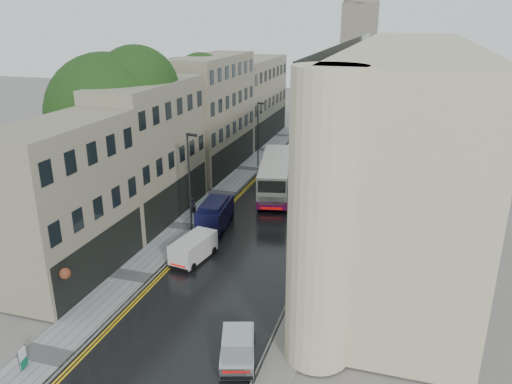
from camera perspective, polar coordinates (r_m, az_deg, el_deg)
The scene contains 16 objects.
road at distance 45.68m, azimuth 3.02°, elevation -0.94°, with size 9.00×85.00×0.02m, color black.
left_sidewalk at distance 47.30m, azimuth -3.86°, elevation -0.16°, with size 2.70×85.00×0.12m, color gray.
right_sidewalk at distance 44.77m, azimuth 9.75°, elevation -1.57°, with size 1.80×85.00×0.12m, color slate.
old_shop_row at distance 49.24m, azimuth -6.95°, elevation 7.73°, with size 4.50×56.00×12.00m, color gray, non-canonical shape.
modern_block at distance 41.07m, azimuth 16.84°, elevation 6.08°, with size 8.00×40.00×14.00m, color #BEAC8D, non-canonical shape.
tree_near at distance 41.88m, azimuth -16.37°, elevation 6.30°, with size 10.56×10.56×13.89m, color black, non-canonical shape.
tree_far at distance 53.00m, azimuth -8.41°, elevation 8.76°, with size 9.24×9.24×12.46m, color black, non-canonical shape.
cream_bus at distance 44.52m, azimuth 0.45°, elevation 0.69°, with size 2.62×11.51×3.14m, color silver, non-canonical shape.
white_lorry at distance 52.98m, azimuth 7.00°, elevation 4.01°, with size 2.15×7.18×3.77m, color white, non-canonical shape.
silver_hatchback at distance 24.60m, azimuth -4.04°, elevation -18.95°, with size 1.61×3.67×1.38m, color #9A9B9E, non-canonical shape.
white_van at distance 34.07m, azimuth -9.45°, elevation -7.06°, with size 1.64×3.82×1.73m, color silver, non-canonical shape.
navy_van at distance 38.29m, azimuth -6.63°, elevation -3.26°, with size 1.90×4.74×2.42m, color black, non-canonical shape.
pedestrian at distance 41.67m, azimuth -7.25°, elevation -1.73°, with size 0.62×0.41×1.70m, color black.
lamp_post_near at distance 37.11m, azimuth -7.60°, elevation 0.67°, with size 0.89×0.20×7.93m, color black, non-canonical shape.
lamp_post_far at distance 54.69m, azimuth 0.22°, elevation 6.54°, with size 0.79×0.18×7.06m, color black, non-canonical shape.
estate_sign at distance 27.32m, azimuth -25.12°, elevation -16.84°, with size 0.08×0.61×1.01m, color white, non-canonical shape.
Camera 1 is at (10.11, -14.06, 16.03)m, focal length 35.00 mm.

